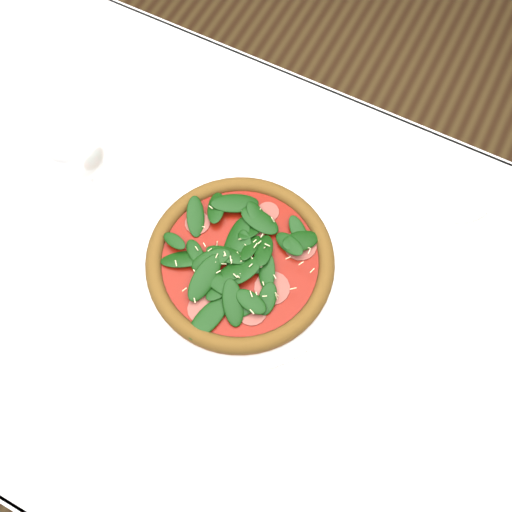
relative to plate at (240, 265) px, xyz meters
The scene contains 7 objects.
ground 0.76m from the plate, 153.24° to the right, with size 6.00×6.00×0.00m, color brown.
dining_table 0.13m from the plate, 153.24° to the right, with size 1.21×0.81×0.75m.
plate is the anchor object (origin of this frame).
pizza 0.02m from the plate, 116.57° to the right, with size 0.35×0.35×0.04m.
wine_glass 0.29m from the plate, behind, with size 0.09×0.09×0.23m.
saucer_near 0.33m from the plate, 42.04° to the right, with size 0.12×0.12×0.01m.
saucer_far 0.37m from the plate, 49.80° to the left, with size 0.14×0.14×0.01m.
Camera 1 is at (0.24, -0.24, 1.56)m, focal length 40.00 mm.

